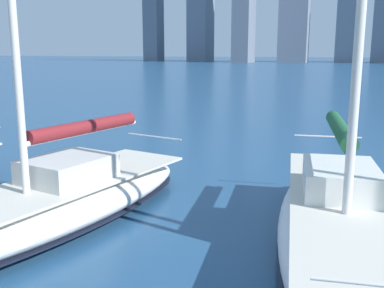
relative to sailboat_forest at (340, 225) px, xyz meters
The scene contains 2 objects.
sailboat_forest is the anchor object (origin of this frame).
sailboat_maroon 6.22m from the sailboat_forest, ahead, with size 4.01×9.06×12.89m.
Camera 1 is at (-2.85, 0.87, 3.94)m, focal length 42.00 mm.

